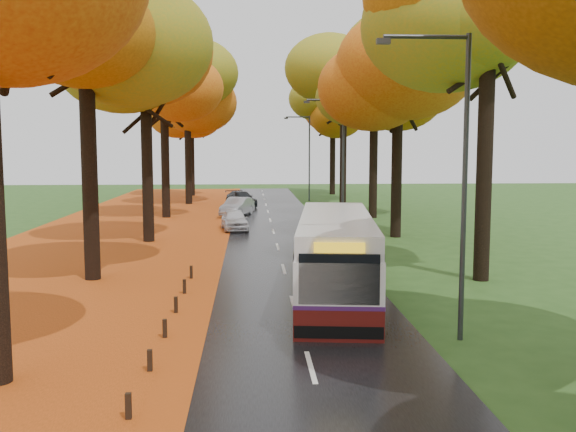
{
  "coord_description": "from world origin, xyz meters",
  "views": [
    {
      "loc": [
        -1.38,
        -8.37,
        5.13
      ],
      "look_at": [
        0.0,
        14.98,
        2.6
      ],
      "focal_mm": 40.0,
      "sensor_mm": 36.0,
      "label": 1
    }
  ],
  "objects": [
    {
      "name": "streetlamp_mid",
      "position": [
        3.95,
        30.0,
        4.71
      ],
      "size": [
        2.45,
        0.18,
        8.0
      ],
      "color": "#333538",
      "rests_on": "ground"
    },
    {
      "name": "car_white",
      "position": [
        -2.35,
        30.85,
        0.67
      ],
      "size": [
        1.93,
        3.84,
        1.26
      ],
      "primitive_type": "imported",
      "rotation": [
        0.0,
        0.0,
        0.13
      ],
      "color": "silver",
      "rests_on": "road"
    },
    {
      "name": "leaf_drift",
      "position": [
        -3.05,
        25.0,
        0.04
      ],
      "size": [
        0.9,
        90.0,
        0.01
      ],
      "primitive_type": "cube",
      "color": "#C94F14",
      "rests_on": "road"
    },
    {
      "name": "road",
      "position": [
        0.0,
        25.0,
        0.02
      ],
      "size": [
        6.5,
        90.0,
        0.04
      ],
      "primitive_type": "cube",
      "color": "black",
      "rests_on": "ground"
    },
    {
      "name": "car_dark",
      "position": [
        -2.18,
        46.53,
        0.69
      ],
      "size": [
        3.13,
        4.81,
        1.3
      ],
      "primitive_type": "imported",
      "rotation": [
        0.0,
        0.0,
        0.32
      ],
      "color": "black",
      "rests_on": "road"
    },
    {
      "name": "bollard_row",
      "position": [
        -3.7,
        4.7,
        0.26
      ],
      "size": [
        0.11,
        23.51,
        0.52
      ],
      "color": "black",
      "rests_on": "ground"
    },
    {
      "name": "streetlamp_far",
      "position": [
        3.95,
        52.0,
        4.71
      ],
      "size": [
        2.45,
        0.18,
        8.0
      ],
      "color": "#333538",
      "rests_on": "ground"
    },
    {
      "name": "centre_line",
      "position": [
        0.0,
        25.0,
        0.04
      ],
      "size": [
        0.12,
        90.0,
        0.01
      ],
      "primitive_type": "cube",
      "color": "silver",
      "rests_on": "road"
    },
    {
      "name": "leaf_verge",
      "position": [
        -9.0,
        25.0,
        0.01
      ],
      "size": [
        12.0,
        90.0,
        0.02
      ],
      "primitive_type": "cube",
      "color": "maroon",
      "rests_on": "ground"
    },
    {
      "name": "trees_left",
      "position": [
        -7.18,
        27.06,
        9.53
      ],
      "size": [
        9.2,
        74.0,
        13.88
      ],
      "color": "black",
      "rests_on": "ground"
    },
    {
      "name": "bus",
      "position": [
        1.51,
        13.0,
        1.49
      ],
      "size": [
        3.61,
        10.75,
        2.77
      ],
      "rotation": [
        0.0,
        0.0,
        -0.12
      ],
      "color": "#53100D",
      "rests_on": "road"
    },
    {
      "name": "streetlamp_near",
      "position": [
        3.95,
        8.0,
        4.71
      ],
      "size": [
        2.45,
        0.18,
        8.0
      ],
      "color": "#333538",
      "rests_on": "ground"
    },
    {
      "name": "car_silver",
      "position": [
        -2.35,
        39.0,
        0.72
      ],
      "size": [
        2.63,
        4.35,
        1.35
      ],
      "primitive_type": "imported",
      "rotation": [
        0.0,
        0.0,
        -0.31
      ],
      "color": "gray",
      "rests_on": "road"
    },
    {
      "name": "trees_right",
      "position": [
        7.19,
        26.91,
        9.69
      ],
      "size": [
        9.3,
        74.2,
        13.96
      ],
      "color": "black",
      "rests_on": "ground"
    }
  ]
}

